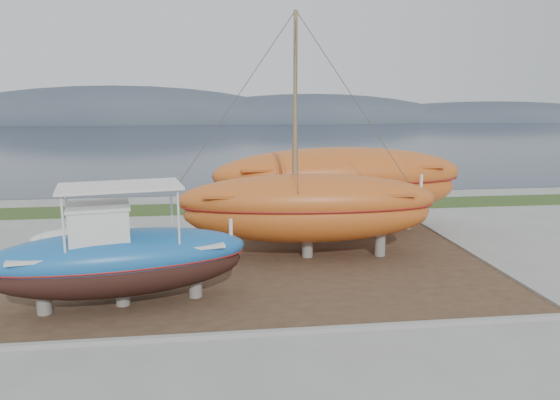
{
  "coord_description": "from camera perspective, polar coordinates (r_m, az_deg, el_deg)",
  "views": [
    {
      "loc": [
        -1.75,
        -16.27,
        6.6
      ],
      "look_at": [
        0.89,
        4.0,
        2.67
      ],
      "focal_mm": 35.0,
      "sensor_mm": 36.0,
      "label": 1
    }
  ],
  "objects": [
    {
      "name": "ground",
      "position": [
        17.64,
        -1.22,
        -11.09
      ],
      "size": [
        140.0,
        140.0,
        0.0
      ],
      "primitive_type": "plane",
      "color": "gray",
      "rests_on": "ground"
    },
    {
      "name": "dirt_patch",
      "position": [
        21.38,
        -2.4,
        -7.02
      ],
      "size": [
        18.0,
        12.0,
        0.06
      ],
      "primitive_type": "cube",
      "color": "#422D1E",
      "rests_on": "ground"
    },
    {
      "name": "curb_frame",
      "position": [
        21.36,
        -2.4,
        -6.91
      ],
      "size": [
        18.6,
        12.6,
        0.15
      ],
      "primitive_type": null,
      "color": "gray",
      "rests_on": "ground"
    },
    {
      "name": "grass_strip",
      "position": [
        32.48,
        -4.19,
        -0.79
      ],
      "size": [
        44.0,
        3.0,
        0.08
      ],
      "primitive_type": "cube",
      "color": "#284219",
      "rests_on": "ground"
    },
    {
      "name": "sea",
      "position": [
        86.54,
        -6.28,
        6.45
      ],
      "size": [
        260.0,
        100.0,
        0.04
      ],
      "primitive_type": null,
      "color": "#1B2637",
      "rests_on": "ground"
    },
    {
      "name": "mountain_ridge",
      "position": [
        141.43,
        -6.77,
        8.14
      ],
      "size": [
        200.0,
        36.0,
        20.0
      ],
      "primitive_type": null,
      "color": "#333D49",
      "rests_on": "ground"
    },
    {
      "name": "blue_caique",
      "position": [
        17.73,
        -16.38,
        -4.66
      ],
      "size": [
        8.31,
        3.94,
        3.84
      ],
      "primitive_type": null,
      "rotation": [
        0.0,
        0.0,
        0.19
      ],
      "color": "#1A5EA5",
      "rests_on": "dirt_patch"
    },
    {
      "name": "white_dinghy",
      "position": [
        23.25,
        -19.29,
        -4.37
      ],
      "size": [
        4.61,
        2.18,
        1.33
      ],
      "primitive_type": null,
      "rotation": [
        0.0,
        0.0,
        0.12
      ],
      "color": "silver",
      "rests_on": "dirt_patch"
    },
    {
      "name": "orange_sailboat",
      "position": [
        21.72,
        2.99,
        6.42
      ],
      "size": [
        10.66,
        3.8,
        9.71
      ],
      "primitive_type": null,
      "rotation": [
        0.0,
        0.0,
        -0.07
      ],
      "color": "#B4521B",
      "rests_on": "dirt_patch"
    },
    {
      "name": "orange_bare_hull",
      "position": [
        26.43,
        6.17,
        0.92
      ],
      "size": [
        12.29,
        4.01,
        3.99
      ],
      "primitive_type": null,
      "rotation": [
        0.0,
        0.0,
        0.03
      ],
      "color": "#B4521B",
      "rests_on": "dirt_patch"
    }
  ]
}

